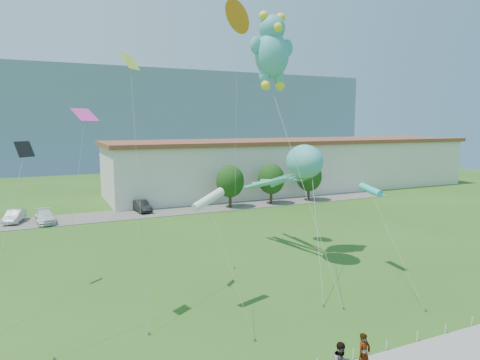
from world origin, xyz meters
name	(u,v)px	position (x,y,z in m)	size (l,w,h in m)	color
ground	(319,350)	(0.00, 0.00, 0.00)	(160.00, 160.00, 0.00)	#2D5618
parking_strip	(152,212)	(0.00, 35.00, 0.03)	(70.00, 6.00, 0.06)	#59544C
hill_ridge	(85,117)	(0.00, 120.00, 12.50)	(160.00, 50.00, 25.00)	slate
warehouse	(295,164)	(26.00, 44.00, 4.12)	(61.00, 15.00, 8.20)	beige
rope_fence	(335,359)	(0.00, -1.30, 0.25)	(26.05, 0.05, 0.50)	white
tree_near	(230,181)	(10.00, 34.00, 3.39)	(3.60, 3.60, 5.47)	#3F2B19
tree_mid	(271,179)	(16.00, 34.00, 3.39)	(3.60, 3.60, 5.47)	#3F2B19
tree_far	(309,177)	(22.00, 34.00, 3.39)	(3.60, 3.60, 5.47)	#3F2B19
pedestrian_left	(364,354)	(0.52, -2.54, 1.01)	(0.67, 0.44, 1.83)	gray
parked_car_silver	(14,216)	(-14.84, 35.97, 0.74)	(1.44, 4.12, 1.36)	#B2B3B9
parked_car_white	(45,217)	(-11.79, 34.29, 0.73)	(1.89, 4.65, 1.35)	white
parked_car_black	(142,206)	(-1.02, 35.88, 0.74)	(1.43, 4.11, 1.36)	black
octopus_kite	(294,171)	(6.41, 12.81, 7.10)	(4.60, 14.67, 9.22)	#45ACA3
teddy_bear_kite	(272,49)	(4.92, 13.90, 16.46)	(3.69, 11.94, 19.23)	#45ACA3
small_kite_black	(20,166)	(-12.85, 13.65, 8.16)	(2.99, 7.86, 9.61)	black
small_kite_white	(209,200)	(-3.03, 6.77, 6.43)	(0.95, 5.92, 6.91)	white
small_kite_yellow	(132,93)	(-6.60, 9.75, 12.58)	(1.29, 6.27, 14.86)	#CEEE38
small_kite_orange	(237,23)	(3.46, 17.17, 18.95)	(3.45, 5.67, 20.14)	orange
small_kite_pink	(82,139)	(-9.68, 7.28, 9.99)	(2.81, 3.97, 11.67)	#E633A5
small_kite_cyan	(371,191)	(9.96, 7.98, 5.96)	(2.17, 8.24, 6.44)	#2DC9CB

